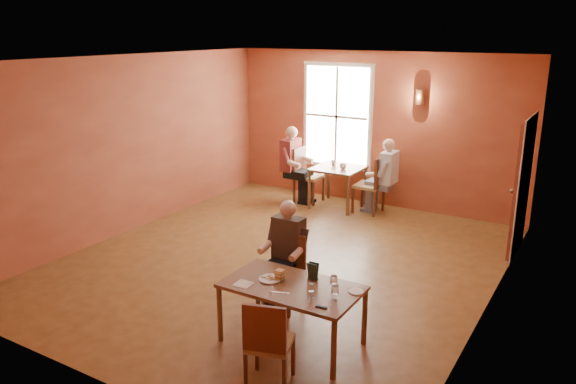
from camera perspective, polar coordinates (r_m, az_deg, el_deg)
The scene contains 30 objects.
ground at distance 8.59m, azimuth -0.69°, elevation -7.06°, with size 6.00×7.00×0.01m, color brown.
wall_back at distance 11.19m, azimuth 8.77°, elevation 6.29°, with size 6.00×0.04×3.00m, color brown.
wall_front at distance 5.58m, azimuth -19.99°, elevation -4.72°, with size 6.00×0.04×3.00m, color brown.
wall_left at distance 9.99m, azimuth -15.60°, elevation 4.69°, with size 0.04×7.00×3.00m, color brown.
wall_right at distance 7.07m, azimuth 20.44°, elevation -0.40°, with size 0.04×7.00×3.00m, color brown.
ceiling at distance 7.90m, azimuth -0.77°, elevation 13.34°, with size 6.00×7.00×0.04m, color white.
window at distance 11.43m, azimuth 4.98°, elevation 7.65°, with size 1.36×0.10×1.96m, color white.
door at distance 9.40m, azimuth 22.54°, elevation 0.50°, with size 0.12×1.04×2.10m, color maroon.
wall_sconce at distance 10.69m, azimuth 13.24°, elevation 9.39°, with size 0.16×0.16×0.28m, color brown.
main_table at distance 6.38m, azimuth 0.38°, elevation -12.29°, with size 1.50×0.84×0.70m, color brown, non-canonical shape.
chair_diner_main at distance 7.06m, azimuth -0.43°, elevation -8.30°, with size 0.41×0.41×0.94m, color brown, non-canonical shape.
diner_main at distance 6.96m, azimuth -0.57°, elevation -7.04°, with size 0.52×0.52×1.30m, color #40281E, non-canonical shape.
chair_empty at distance 5.66m, azimuth -1.85°, elevation -14.89°, with size 0.42×0.42×0.95m, color #4D2212, non-canonical shape.
plate_food at distance 6.34m, azimuth -1.80°, elevation -8.77°, with size 0.26×0.26×0.03m, color silver.
sandwich at distance 6.31m, azimuth -0.84°, elevation -8.52°, with size 0.09×0.08×0.11m, color tan.
goblet_a at distance 6.08m, azimuth 4.67°, elevation -9.19°, with size 0.08×0.08×0.19m, color white, non-canonical shape.
goblet_b at distance 5.87m, azimuth 4.81°, elevation -10.15°, with size 0.07×0.07×0.19m, color white, non-canonical shape.
goblet_c at distance 5.92m, azimuth 2.40°, elevation -9.92°, with size 0.07×0.07×0.18m, color white, non-canonical shape.
menu_stand at distance 6.32m, azimuth 2.55°, elevation -8.04°, with size 0.12×0.06×0.20m, color #1B2D1E.
knife at distance 6.06m, azimuth -0.83°, elevation -10.17°, with size 0.21×0.02×0.00m, color silver.
napkin at distance 6.26m, azimuth -4.56°, elevation -9.29°, with size 0.18×0.18×0.01m, color white.
side_plate at distance 6.11m, azimuth 6.93°, elevation -10.00°, with size 0.17×0.17×0.01m, color white.
sunglasses at distance 5.77m, azimuth 3.42°, elevation -11.59°, with size 0.12×0.04×0.01m, color black.
second_table at distance 11.09m, azimuth 5.08°, elevation 0.50°, with size 0.91×0.91×0.80m, color brown, non-canonical shape.
chair_diner_white at distance 10.80m, azimuth 8.20°, elevation 0.79°, with size 0.49×0.49×1.10m, color #583616, non-canonical shape.
diner_white at distance 10.75m, azimuth 8.38°, elevation 1.52°, with size 0.56×0.56×1.40m, color silver, non-canonical shape.
chair_diner_maroon at distance 11.34m, azimuth 2.15°, elevation 1.71°, with size 0.49×0.49×1.11m, color #432811, non-canonical shape.
diner_maroon at distance 11.31m, azimuth 2.02°, elevation 2.65°, with size 0.59×0.59×1.48m, color maroon, non-canonical shape.
cup_a at distance 10.85m, azimuth 5.61°, elevation 2.61°, with size 0.13×0.13×0.11m, color white.
cup_b at distance 11.14m, azimuth 4.65°, elevation 2.98°, with size 0.11×0.11×0.10m, color white.
Camera 1 is at (4.14, -6.72, 3.41)m, focal length 35.00 mm.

